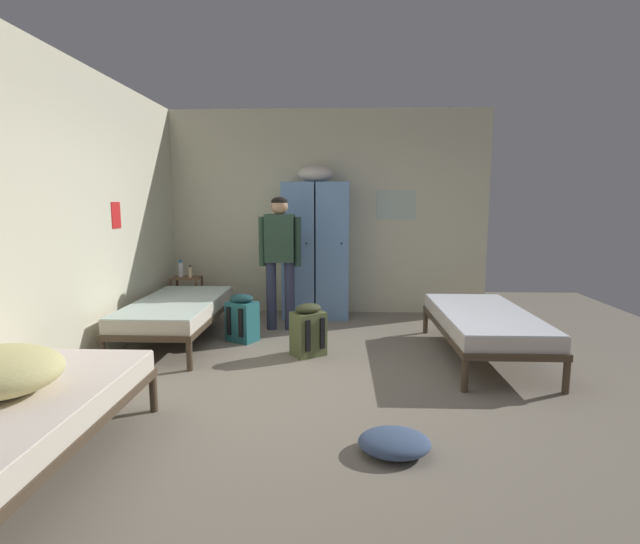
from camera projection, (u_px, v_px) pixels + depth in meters
name	position (u px, v px, depth m)	size (l,w,h in m)	color
ground_plane	(319.00, 381.00, 4.30)	(8.75, 8.75, 0.00)	gray
room_backdrop	(215.00, 216.00, 5.38)	(4.54, 5.53, 2.87)	beige
locker_bank	(316.00, 247.00, 6.59)	(0.90, 0.55, 2.07)	#6B93C6
shelf_unit	(187.00, 293.00, 6.59)	(0.38, 0.30, 0.57)	brown
bed_left_rear	(177.00, 310.00, 5.44)	(0.90, 1.90, 0.49)	#473828
bed_left_front	(17.00, 416.00, 2.74)	(0.90, 1.90, 0.49)	#473828
bed_right	(484.00, 322.00, 4.90)	(0.90, 1.90, 0.49)	#473828
person_traveler	(280.00, 251.00, 5.91)	(0.52, 0.21, 1.65)	#2D334C
water_bottle	(181.00, 269.00, 6.57)	(0.07, 0.07, 0.23)	white
lotion_bottle	(190.00, 272.00, 6.51)	(0.05, 0.05, 0.17)	beige
backpack_olive	(308.00, 331.00, 5.00)	(0.41, 0.42, 0.55)	#566038
backpack_teal	(243.00, 319.00, 5.51)	(0.40, 0.41, 0.55)	#23666B
clothes_pile_denim	(394.00, 443.00, 3.07)	(0.47, 0.39, 0.14)	#42567A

